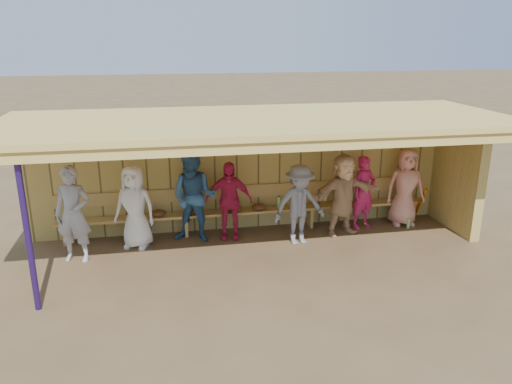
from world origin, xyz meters
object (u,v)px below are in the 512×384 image
Objects in this scene: player_e at (299,205)px; player_h at (405,187)px; player_g at (364,192)px; player_c at (194,197)px; bench at (249,205)px; player_a at (73,214)px; player_b at (135,207)px; player_f at (343,194)px; player_d at (229,201)px.

player_e is 2.52m from player_h.
player_e is at bearing -159.73° from player_h.
player_e is at bearing -178.80° from player_g.
player_c reaches higher than bench.
player_a is 4.08m from player_e.
player_g is (4.59, 0.14, -0.03)m from player_b.
player_b is 0.97× the size of player_h.
player_f is at bearing -162.52° from player_h.
bench is (-1.80, 0.57, -0.30)m from player_f.
player_e is 0.94× the size of player_f.
player_d is 0.64m from bench.
player_e is at bearing 6.95° from player_c.
player_f is 1.91m from bench.
player_c is 1.09× the size of player_h.
player_f is 1.09× the size of player_g.
player_g is 2.38m from bench.
player_a is 5.07m from player_f.
player_a is 5.64m from player_g.
player_a is 1.06× the size of player_h.
player_d is (0.67, 0.01, -0.12)m from player_c.
player_h reaches higher than bench.
player_e is 0.95× the size of player_h.
player_h is (0.92, 0.00, 0.06)m from player_g.
player_a reaches higher than player_d.
player_b is at bearing 161.80° from player_f.
player_g is (5.61, 0.56, -0.11)m from player_a.
player_d is at bearing 25.12° from player_a.
player_b reaches higher than player_g.
player_c is (1.11, 0.07, 0.10)m from player_b.
bench is at bearing 47.18° from player_d.
player_h reaches higher than player_b.
player_a is at bearing 166.61° from player_g.
player_g is (0.55, 0.26, -0.07)m from player_f.
player_a is 1.11m from player_b.
player_b is 1.02× the size of player_d.
player_h is at bearing 23.43° from player_b.
player_g is 0.92m from player_h.
bench is (1.13, 0.38, -0.37)m from player_c.
player_b is 0.89× the size of player_c.
player_a is 3.40m from bench.
player_e reaches higher than player_d.
player_c is at bearing -171.82° from player_h.
player_h is at bearing 5.06° from player_e.
player_d is 2.81m from player_g.
player_a is 1.09× the size of player_b.
bench is (3.27, 0.87, -0.34)m from player_a.
player_c is at bearing -161.61° from bench.
player_d is at bearing 22.43° from player_c.
player_h is (6.53, 0.56, -0.05)m from player_a.
player_h is (1.47, 0.26, -0.01)m from player_f.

